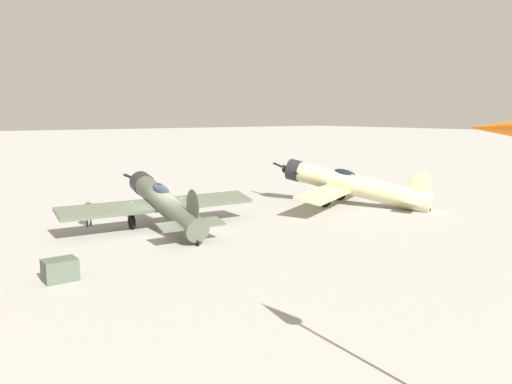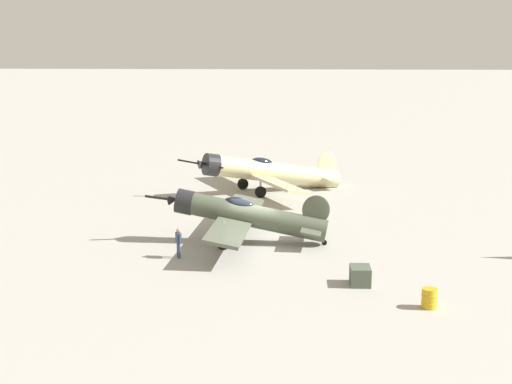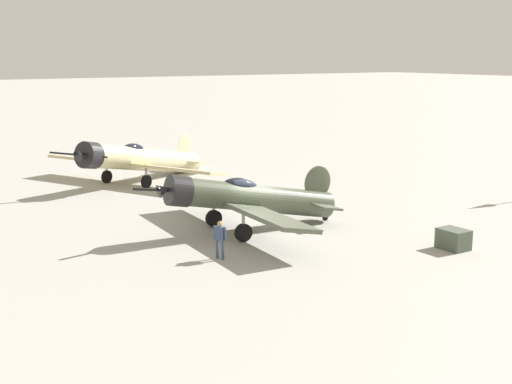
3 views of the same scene
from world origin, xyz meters
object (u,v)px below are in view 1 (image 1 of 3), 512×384
at_px(airplane_foreground, 163,202).
at_px(ground_crew_mechanic, 88,210).
at_px(equipment_crate, 60,270).
at_px(airplane_mid_apron, 351,185).

distance_m(airplane_foreground, ground_crew_mechanic, 4.56).
bearing_deg(ground_crew_mechanic, airplane_foreground, 20.23).
xyz_separation_m(airplane_foreground, equipment_crate, (-7.20, -5.73, -1.12)).
xyz_separation_m(airplane_foreground, airplane_mid_apron, (14.19, -0.81, -0.09)).
distance_m(airplane_mid_apron, equipment_crate, 21.97).
bearing_deg(ground_crew_mechanic, equipment_crate, -48.48).
bearing_deg(airplane_foreground, ground_crew_mechanic, 48.71).
relative_size(ground_crew_mechanic, equipment_crate, 1.24).
relative_size(airplane_mid_apron, ground_crew_mechanic, 8.15).
xyz_separation_m(ground_crew_mechanic, equipment_crate, (-4.03, -8.95, -0.51)).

